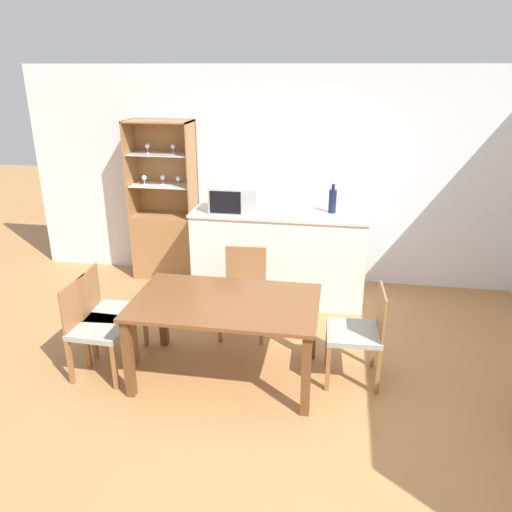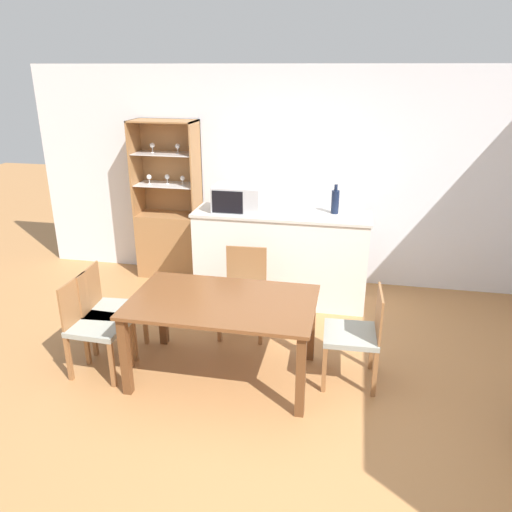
{
  "view_description": "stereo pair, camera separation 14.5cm",
  "coord_description": "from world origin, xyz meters",
  "px_view_note": "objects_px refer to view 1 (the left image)",
  "views": [
    {
      "loc": [
        0.45,
        -3.26,
        2.53
      ],
      "look_at": [
        -0.3,
        1.14,
        0.82
      ],
      "focal_mm": 35.0,
      "sensor_mm": 36.0,
      "label": 1
    },
    {
      "loc": [
        0.59,
        -3.23,
        2.53
      ],
      "look_at": [
        -0.3,
        1.14,
        0.82
      ],
      "focal_mm": 35.0,
      "sensor_mm": 36.0,
      "label": 2
    }
  ],
  "objects_px": {
    "dining_chair_head_far": "(244,290)",
    "wine_bottle": "(333,201)",
    "display_cabinet": "(166,233)",
    "microwave": "(235,199)",
    "dining_table": "(226,311)",
    "dining_chair_side_right_far": "(359,333)",
    "dining_chair_side_left_near": "(96,327)",
    "dining_chair_side_left_far": "(110,312)"
  },
  "relations": [
    {
      "from": "dining_chair_side_left_far",
      "to": "microwave",
      "type": "xyz_separation_m",
      "value": [
        0.87,
        1.44,
        0.73
      ]
    },
    {
      "from": "dining_chair_side_right_far",
      "to": "microwave",
      "type": "distance_m",
      "value": 2.09
    },
    {
      "from": "dining_chair_head_far",
      "to": "wine_bottle",
      "type": "relative_size",
      "value": 2.68
    },
    {
      "from": "dining_chair_side_left_far",
      "to": "dining_table",
      "type": "bearing_deg",
      "value": 79.07
    },
    {
      "from": "display_cabinet",
      "to": "dining_chair_side_left_near",
      "type": "bearing_deg",
      "value": -86.41
    },
    {
      "from": "display_cabinet",
      "to": "dining_chair_side_left_near",
      "type": "xyz_separation_m",
      "value": [
        0.14,
        -2.21,
        -0.11
      ]
    },
    {
      "from": "dining_chair_side_right_far",
      "to": "dining_chair_head_far",
      "type": "relative_size",
      "value": 1.0
    },
    {
      "from": "dining_table",
      "to": "dining_chair_head_far",
      "type": "xyz_separation_m",
      "value": [
        -0.0,
        0.8,
        -0.17
      ]
    },
    {
      "from": "dining_chair_side_left_near",
      "to": "microwave",
      "type": "bearing_deg",
      "value": 155.42
    },
    {
      "from": "dining_table",
      "to": "dining_chair_side_left_near",
      "type": "relative_size",
      "value": 1.82
    },
    {
      "from": "display_cabinet",
      "to": "dining_chair_side_left_near",
      "type": "distance_m",
      "value": 2.21
    },
    {
      "from": "dining_chair_head_far",
      "to": "microwave",
      "type": "height_order",
      "value": "microwave"
    },
    {
      "from": "display_cabinet",
      "to": "microwave",
      "type": "distance_m",
      "value": 1.28
    },
    {
      "from": "dining_table",
      "to": "wine_bottle",
      "type": "height_order",
      "value": "wine_bottle"
    },
    {
      "from": "dining_chair_side_right_far",
      "to": "wine_bottle",
      "type": "bearing_deg",
      "value": 8.25
    },
    {
      "from": "dining_table",
      "to": "dining_chair_side_left_near",
      "type": "distance_m",
      "value": 1.12
    },
    {
      "from": "dining_chair_head_far",
      "to": "wine_bottle",
      "type": "bearing_deg",
      "value": -135.53
    },
    {
      "from": "dining_table",
      "to": "dining_chair_side_left_near",
      "type": "xyz_separation_m",
      "value": [
        -1.1,
        -0.14,
        -0.17
      ]
    },
    {
      "from": "dining_table",
      "to": "dining_chair_side_right_far",
      "type": "height_order",
      "value": "dining_chair_side_right_far"
    },
    {
      "from": "display_cabinet",
      "to": "dining_chair_side_right_far",
      "type": "relative_size",
      "value": 2.3
    },
    {
      "from": "dining_chair_side_left_far",
      "to": "wine_bottle",
      "type": "bearing_deg",
      "value": 125.2
    },
    {
      "from": "dining_table",
      "to": "dining_chair_side_left_far",
      "type": "xyz_separation_m",
      "value": [
        -1.1,
        0.14,
        -0.17
      ]
    },
    {
      "from": "dining_table",
      "to": "microwave",
      "type": "distance_m",
      "value": 1.69
    },
    {
      "from": "dining_table",
      "to": "dining_chair_head_far",
      "type": "bearing_deg",
      "value": 90.17
    },
    {
      "from": "display_cabinet",
      "to": "dining_chair_side_left_far",
      "type": "height_order",
      "value": "display_cabinet"
    },
    {
      "from": "microwave",
      "to": "dining_table",
      "type": "bearing_deg",
      "value": -81.48
    },
    {
      "from": "dining_chair_side_right_far",
      "to": "microwave",
      "type": "bearing_deg",
      "value": 40.57
    },
    {
      "from": "dining_table",
      "to": "microwave",
      "type": "xyz_separation_m",
      "value": [
        -0.24,
        1.57,
        0.55
      ]
    },
    {
      "from": "dining_table",
      "to": "dining_chair_side_left_far",
      "type": "height_order",
      "value": "dining_chair_side_left_far"
    },
    {
      "from": "dining_chair_side_left_near",
      "to": "dining_chair_side_left_far",
      "type": "xyz_separation_m",
      "value": [
        0.0,
        0.27,
        0.0
      ]
    },
    {
      "from": "display_cabinet",
      "to": "dining_table",
      "type": "height_order",
      "value": "display_cabinet"
    },
    {
      "from": "display_cabinet",
      "to": "wine_bottle",
      "type": "xyz_separation_m",
      "value": [
        2.05,
        -0.38,
        0.61
      ]
    },
    {
      "from": "dining_table",
      "to": "wine_bottle",
      "type": "distance_m",
      "value": 1.95
    },
    {
      "from": "dining_chair_side_left_near",
      "to": "dining_chair_side_left_far",
      "type": "height_order",
      "value": "same"
    },
    {
      "from": "dining_table",
      "to": "dining_chair_side_right_far",
      "type": "relative_size",
      "value": 1.82
    },
    {
      "from": "dining_chair_head_far",
      "to": "wine_bottle",
      "type": "distance_m",
      "value": 1.4
    },
    {
      "from": "display_cabinet",
      "to": "dining_chair_side_right_far",
      "type": "distance_m",
      "value": 3.04
    },
    {
      "from": "dining_chair_side_right_far",
      "to": "wine_bottle",
      "type": "xyz_separation_m",
      "value": [
        -0.29,
        1.55,
        0.72
      ]
    },
    {
      "from": "display_cabinet",
      "to": "dining_table",
      "type": "bearing_deg",
      "value": -59.05
    },
    {
      "from": "dining_chair_side_right_far",
      "to": "microwave",
      "type": "xyz_separation_m",
      "value": [
        -1.34,
        1.43,
        0.73
      ]
    },
    {
      "from": "display_cabinet",
      "to": "dining_chair_side_left_far",
      "type": "relative_size",
      "value": 2.3
    },
    {
      "from": "display_cabinet",
      "to": "dining_chair_side_right_far",
      "type": "xyz_separation_m",
      "value": [
        2.34,
        -1.93,
        -0.11
      ]
    }
  ]
}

